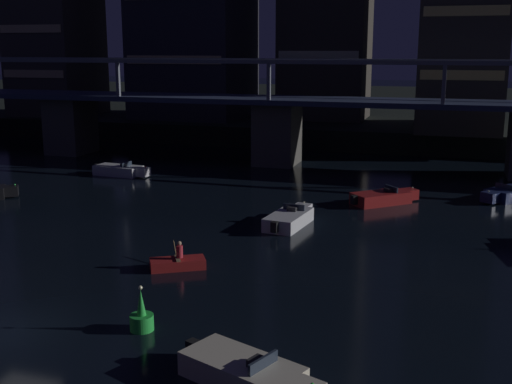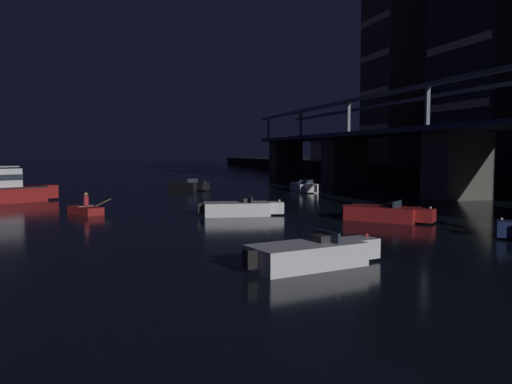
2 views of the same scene
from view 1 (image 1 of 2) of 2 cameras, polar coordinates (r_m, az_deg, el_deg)
name	(u,v)px [view 1 (image 1 of 2)]	position (r m, az deg, el deg)	size (l,w,h in m)	color
ground_plane	(13,332)	(26.11, -20.70, -11.53)	(400.00, 400.00, 0.00)	black
far_riverbank	(356,107)	(105.40, 8.83, 7.46)	(240.00, 80.00, 2.20)	black
river_bridge	(277,119)	(58.25, 1.91, 6.47)	(91.52, 6.40, 9.38)	#4C4944
tower_west_low	(53,7)	(85.35, -17.52, 15.35)	(8.87, 9.76, 26.35)	#423D38
speedboat_mid_left	(247,373)	(20.87, -0.78, -15.73)	(5.07, 3.13, 1.16)	beige
speedboat_mid_center	(290,219)	(38.37, 3.02, -2.36)	(2.28, 5.23, 1.16)	silver
speedboat_mid_right	(383,198)	(44.50, 11.21, -0.49)	(4.49, 4.28, 1.16)	maroon
speedboat_far_left	(121,170)	(54.52, -11.89, 1.88)	(5.23, 2.19, 1.16)	silver
speedboat_far_center	(509,193)	(48.22, 21.47, -0.12)	(4.01, 4.68, 1.16)	#19234C
channel_buoy	(142,318)	(24.86, -10.09, -10.92)	(0.90, 0.90, 1.76)	green
dinghy_with_paddler	(178,263)	(31.21, -6.94, -6.25)	(2.80, 2.71, 1.36)	maroon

